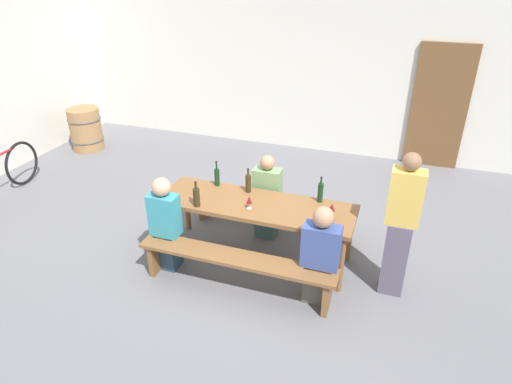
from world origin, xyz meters
The scene contains 18 objects.
ground_plane centered at (0.00, 0.00, 0.00)m, with size 24.00×24.00×0.00m, color slate.
back_wall centered at (0.00, 3.75, 1.60)m, with size 14.00×0.20×3.20m, color silver.
wooden_door centered at (2.00, 3.61, 1.05)m, with size 0.90×0.06×2.10m, color brown.
tasting_table centered at (0.00, 0.00, 0.67)m, with size 2.31×0.73×0.75m.
bench_near centered at (0.00, -0.66, 0.36)m, with size 2.21×0.30×0.45m.
bench_far centered at (0.00, 0.66, 0.36)m, with size 2.21×0.30×0.45m.
wine_bottle_0 centered at (-0.62, -0.28, 0.87)m, with size 0.08×0.08×0.31m.
wine_bottle_1 centered at (0.69, 0.29, 0.87)m, with size 0.06×0.06×0.32m.
wine_bottle_2 centered at (-0.19, 0.25, 0.87)m, with size 0.07×0.07×0.31m.
wine_bottle_3 centered at (-0.61, 0.28, 0.87)m, with size 0.06×0.06×0.33m.
wine_glass_0 centered at (-0.04, -0.13, 0.85)m, with size 0.07×0.07×0.15m.
wine_glass_1 centered at (0.86, -0.27, 0.89)m, with size 0.08×0.08×0.19m.
wine_glass_2 centered at (0.89, -0.04, 0.88)m, with size 0.08×0.08×0.18m.
seated_guest_near_0 centered at (-0.92, -0.51, 0.57)m, with size 0.33×0.24×1.17m.
seated_guest_near_1 centered at (0.88, -0.51, 0.54)m, with size 0.39×0.24×1.14m.
seated_guest_far_0 centered at (-0.03, 0.51, 0.54)m, with size 0.35×0.24×1.14m.
standing_host centered at (1.61, -0.09, 0.80)m, with size 0.33×0.24×1.65m.
wine_barrel centered at (-4.20, 2.25, 0.40)m, with size 0.61×0.61×0.80m.
Camera 1 is at (1.48, -4.27, 3.29)m, focal length 31.31 mm.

